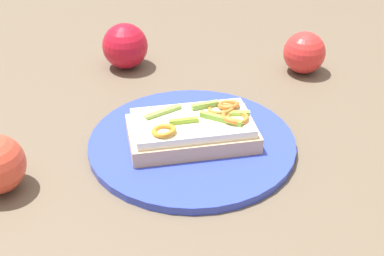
{
  "coord_description": "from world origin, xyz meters",
  "views": [
    {
      "loc": [
        -0.63,
        0.13,
        0.44
      ],
      "look_at": [
        0.0,
        0.0,
        0.03
      ],
      "focal_mm": 52.98,
      "sensor_mm": 36.0,
      "label": 1
    }
  ],
  "objects": [
    {
      "name": "apple_1",
      "position": [
        0.19,
        -0.23,
        0.04
      ],
      "size": [
        0.08,
        0.08,
        0.07
      ],
      "primitive_type": "sphere",
      "rotation": [
        0.0,
        0.0,
        3.21
      ],
      "color": "red",
      "rests_on": "ground_plane"
    },
    {
      "name": "sandwich",
      "position": [
        -0.0,
        -0.0,
        0.03
      ],
      "size": [
        0.1,
        0.17,
        0.05
      ],
      "rotation": [
        0.0,
        0.0,
        4.7
      ],
      "color": "tan",
      "rests_on": "plate"
    },
    {
      "name": "ground_plane",
      "position": [
        0.0,
        0.0,
        0.0
      ],
      "size": [
        2.0,
        2.0,
        0.0
      ],
      "primitive_type": "plane",
      "color": "brown",
      "rests_on": "ground"
    },
    {
      "name": "apple_0",
      "position": [
        0.26,
        0.06,
        0.04
      ],
      "size": [
        0.1,
        0.1,
        0.08
      ],
      "primitive_type": "sphere",
      "rotation": [
        0.0,
        0.0,
        4.34
      ],
      "color": "#B61225",
      "rests_on": "ground_plane"
    },
    {
      "name": "plate",
      "position": [
        0.0,
        0.0,
        0.01
      ],
      "size": [
        0.28,
        0.28,
        0.01
      ],
      "primitive_type": "cylinder",
      "color": "#2F41BC",
      "rests_on": "ground_plane"
    }
  ]
}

